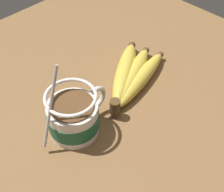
{
  "coord_description": "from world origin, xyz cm",
  "views": [
    {
      "loc": [
        -26.95,
        -25.89,
        47.61
      ],
      "look_at": [
        1.29,
        1.98,
        6.71
      ],
      "focal_mm": 50.0,
      "sensor_mm": 36.0,
      "label": 1
    }
  ],
  "objects": [
    {
      "name": "banana_bunch",
      "position": [
        9.92,
        4.79,
        4.51
      ],
      "size": [
        20.7,
        13.74,
        4.06
      ],
      "color": "#4C381E",
      "rests_on": "table"
    },
    {
      "name": "coffee_mug",
      "position": [
        -6.72,
        3.39,
        6.42
      ],
      "size": [
        14.56,
        9.02,
        16.39
      ],
      "color": "white",
      "rests_on": "table"
    },
    {
      "name": "table",
      "position": [
        0.0,
        0.0,
        1.4
      ],
      "size": [
        90.27,
        90.27,
        2.81
      ],
      "color": "brown",
      "rests_on": "ground"
    }
  ]
}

